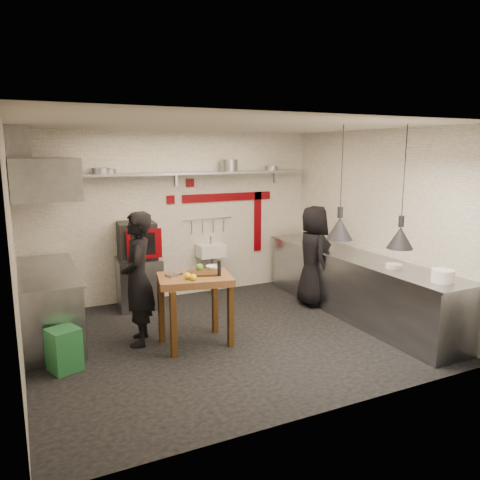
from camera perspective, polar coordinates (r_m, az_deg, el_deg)
name	(u,v)px	position (r m, az deg, el deg)	size (l,w,h in m)	color
floor	(227,337)	(6.48, -1.58, -11.74)	(5.00, 5.00, 0.00)	black
ceiling	(226,125)	(5.99, -1.72, 13.84)	(5.00, 5.00, 0.00)	beige
wall_back	(176,216)	(8.02, -7.76, 2.95)	(5.00, 0.04, 2.80)	silver
wall_front	(321,273)	(4.29, 9.86, -4.00)	(5.00, 0.04, 2.80)	silver
wall_left	(14,254)	(5.57, -25.85, -1.50)	(0.04, 4.20, 2.80)	silver
wall_right	(376,223)	(7.44, 16.25, 2.00)	(0.04, 4.20, 2.80)	silver
red_band_horiz	(228,197)	(8.31, -1.50, 5.26)	(1.70, 0.02, 0.14)	#620107
red_band_vert	(258,222)	(8.63, 2.16, 2.25)	(0.14, 0.02, 1.10)	#620107
red_tile_a	(190,183)	(8.02, -6.11, 6.94)	(0.14, 0.02, 0.14)	#620107
red_tile_b	(171,200)	(7.94, -8.46, 4.89)	(0.14, 0.02, 0.14)	#620107
back_shelf	(179,173)	(7.78, -7.48, 8.05)	(4.60, 0.34, 0.04)	gray
shelf_bracket_left	(54,182)	(7.57, -21.71, 6.54)	(0.04, 0.06, 0.24)	gray
shelf_bracket_mid	(176,179)	(7.93, -7.81, 7.37)	(0.04, 0.06, 0.24)	gray
shelf_bracket_right	(275,176)	(8.70, 4.29, 7.73)	(0.04, 0.06, 0.24)	gray
pan_far_left	(101,171)	(7.49, -16.64, 8.08)	(0.28, 0.28, 0.09)	gray
pan_mid_left	(109,171)	(7.51, -15.69, 8.06)	(0.22, 0.22, 0.07)	gray
stock_pot	(229,165)	(8.11, -1.34, 9.09)	(0.29, 0.29, 0.20)	gray
pan_right	(271,168)	(8.48, 3.78, 8.74)	(0.25, 0.25, 0.08)	gray
oven_stand	(140,283)	(7.71, -12.15, -5.12)	(0.67, 0.61, 0.80)	gray
combi_oven	(137,240)	(7.58, -12.46, -0.04)	(0.57, 0.53, 0.58)	black
oven_door	(144,244)	(7.27, -11.58, -0.47)	(0.53, 0.03, 0.46)	#620107
oven_glass	(143,244)	(7.25, -11.76, -0.49)	(0.37, 0.02, 0.34)	black
hand_sink	(211,250)	(8.14, -3.57, -1.28)	(0.46, 0.34, 0.22)	silver
sink_tap	(211,240)	(8.11, -3.59, -0.04)	(0.03, 0.03, 0.14)	gray
sink_drain	(212,275)	(8.21, -3.43, -4.34)	(0.06, 0.06, 0.66)	gray
utensil_rail	(207,219)	(8.18, -3.99, 2.61)	(0.02, 0.02, 0.90)	gray
counter_right	(355,286)	(7.41, 13.83, -5.43)	(0.70, 3.80, 0.90)	gray
counter_right_top	(356,256)	(7.30, 14.00, -1.92)	(0.76, 3.90, 0.03)	gray
plate_stack	(443,276)	(6.13, 23.48, -4.04)	(0.26, 0.26, 0.15)	silver
small_bowl_right	(394,266)	(6.65, 18.24, -3.02)	(0.22, 0.22, 0.05)	silver
counter_left	(49,305)	(6.83, -22.26, -7.34)	(0.70, 1.90, 0.90)	gray
counter_left_top	(46,271)	(6.71, -22.54, -3.55)	(0.76, 2.00, 0.03)	gray
extractor_hood	(43,177)	(6.53, -22.89, 7.04)	(0.78, 1.60, 0.50)	gray
hood_duct	(19,145)	(6.52, -25.38, 10.37)	(0.28, 0.28, 0.50)	gray
green_bin	(64,349)	(5.85, -20.66, -12.37)	(0.32, 0.32, 0.50)	#206132
prep_table	(195,310)	(6.12, -5.45, -8.53)	(0.92, 0.64, 0.92)	brown
cutting_board	(202,273)	(6.05, -4.67, -4.07)	(0.37, 0.26, 0.03)	#43280F
pepper_mill	(219,268)	(5.94, -2.56, -3.45)	(0.05, 0.05, 0.20)	black
lemon_a	(188,276)	(5.84, -6.42, -4.37)	(0.08, 0.08, 0.08)	yellow
lemon_b	(193,277)	(5.78, -5.71, -4.55)	(0.08, 0.08, 0.08)	yellow
veg_ball	(200,268)	(6.20, -4.96, -3.37)	(0.10, 0.10, 0.10)	#558735
steel_tray	(174,275)	(6.02, -8.09, -4.21)	(0.19, 0.13, 0.03)	gray
bowl	(213,268)	(6.26, -3.33, -3.40)	(0.19, 0.19, 0.06)	silver
heat_lamp_near	(341,183)	(6.01, 12.26, 6.77)	(0.34, 0.34, 1.43)	black
heat_lamp_far	(403,188)	(6.13, 19.31, 6.02)	(0.33, 0.33, 1.53)	black
chef_left	(138,279)	(6.16, -12.35, -4.64)	(0.63, 0.42, 1.74)	black
chef_right	(313,256)	(7.65, 8.94, -1.92)	(0.80, 0.52, 1.63)	black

